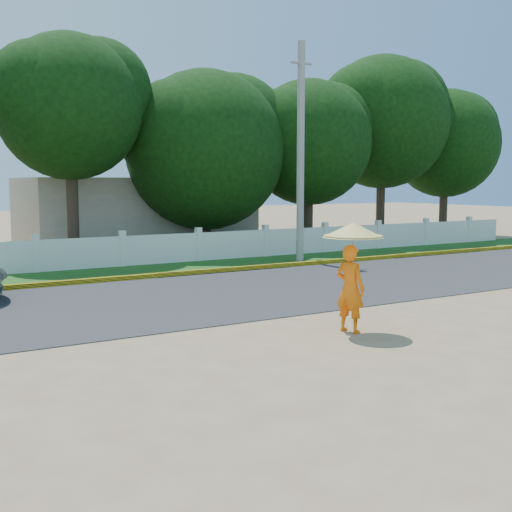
% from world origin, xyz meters
% --- Properties ---
extents(ground, '(120.00, 120.00, 0.00)m').
position_xyz_m(ground, '(0.00, 0.00, 0.00)').
color(ground, '#9E8460').
rests_on(ground, ground).
extents(road, '(60.00, 7.00, 0.02)m').
position_xyz_m(road, '(0.00, 4.50, 0.01)').
color(road, '#38383A').
rests_on(road, ground).
extents(grass_verge, '(60.00, 3.50, 0.03)m').
position_xyz_m(grass_verge, '(0.00, 9.75, 0.01)').
color(grass_verge, '#2D601E').
rests_on(grass_verge, ground).
extents(curb, '(40.00, 0.18, 0.16)m').
position_xyz_m(curb, '(0.00, 8.05, 0.08)').
color(curb, yellow).
rests_on(curb, ground).
extents(fence, '(40.00, 0.10, 1.10)m').
position_xyz_m(fence, '(0.00, 11.20, 0.55)').
color(fence, silver).
rests_on(fence, ground).
extents(building_near, '(10.00, 6.00, 3.20)m').
position_xyz_m(building_near, '(3.00, 18.00, 1.60)').
color(building_near, '#B7AD99').
rests_on(building_near, ground).
extents(utility_pole, '(0.28, 0.28, 8.17)m').
position_xyz_m(utility_pole, '(6.33, 9.24, 4.09)').
color(utility_pole, gray).
rests_on(utility_pole, ground).
extents(monk_with_parasol, '(1.22, 1.22, 2.21)m').
position_xyz_m(monk_with_parasol, '(0.53, -0.80, 1.44)').
color(monk_with_parasol, orange).
rests_on(monk_with_parasol, ground).
extents(tree_row, '(37.60, 6.93, 9.37)m').
position_xyz_m(tree_row, '(5.42, 14.05, 5.02)').
color(tree_row, '#473828').
rests_on(tree_row, ground).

